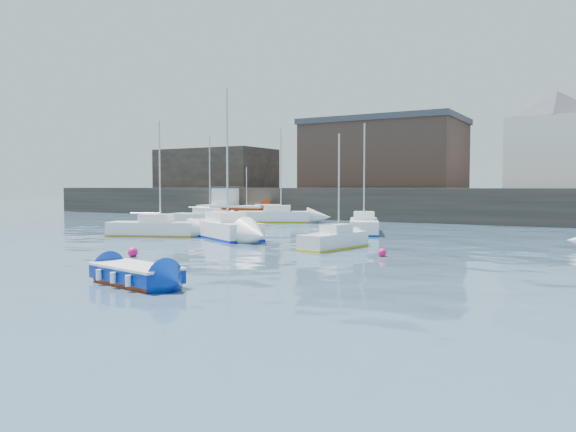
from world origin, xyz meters
The scene contains 17 objects.
water centered at (0.00, 0.00, 0.00)m, with size 220.00×220.00×0.00m, color #2D4760.
quay_wall centered at (0.00, 35.00, 1.50)m, with size 90.00×5.00×3.00m, color #28231E.
land_strip centered at (0.00, 53.00, 1.40)m, with size 90.00×32.00×2.80m, color #28231E.
bldg_east_d centered at (11.00, 41.50, 7.36)m, with size 11.14×11.14×8.95m.
warehouse centered at (-6.00, 43.00, 6.62)m, with size 16.40×10.40×7.60m.
bldg_west centered at (-28.00, 42.00, 5.30)m, with size 14.00×8.00×5.00m.
blue_dinghy centered at (2.54, -2.00, 0.36)m, with size 3.62×2.14×0.65m.
fishing_boat centered at (-17.83, 31.49, 0.98)m, with size 7.73×3.07×5.07m.
sailboat_a centered at (-9.58, 11.42, 0.51)m, with size 5.81×3.73×7.22m.
sailboat_b centered at (-4.94, 12.64, 0.58)m, with size 7.11×5.37×8.92m.
sailboat_c centered at (3.41, 10.79, 0.45)m, with size 2.07×4.58×5.82m.
sailboat_e centered at (-14.27, 22.49, 0.48)m, with size 5.99×2.69×7.44m.
sailboat_f centered at (1.15, 20.17, 0.52)m, with size 3.90×5.96×7.41m.
sailboat_h centered at (-10.14, 27.03, 0.54)m, with size 6.71×4.65×8.31m.
buoy_near centered at (-2.88, 3.17, 0.00)m, with size 0.45×0.45×0.45m, color #F91164.
buoy_mid centered at (6.69, 8.90, 0.00)m, with size 0.38×0.38×0.38m, color #F91164.
buoy_far centered at (0.96, 18.21, 0.00)m, with size 0.45×0.45×0.45m, color #F91164.
Camera 1 is at (15.62, -14.88, 3.13)m, focal length 35.00 mm.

